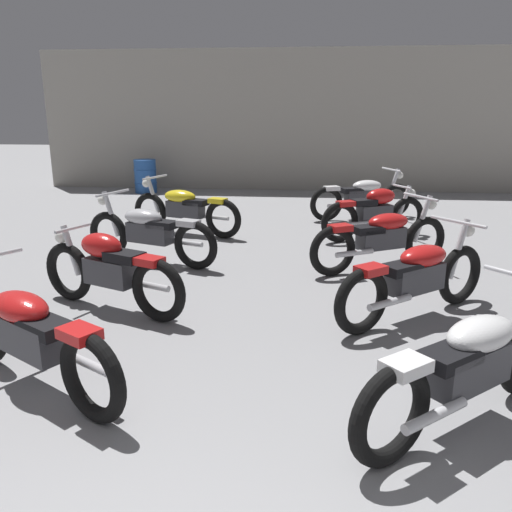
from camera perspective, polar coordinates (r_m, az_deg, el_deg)
The scene contains 11 objects.
back_wall at distance 14.18m, azimuth 3.67°, elevation 14.47°, with size 13.19×0.24×3.60m, color #9E998E.
motorcycle_left_row_1 at distance 4.41m, azimuth -23.43°, elevation -7.79°, with size 1.91×1.22×0.97m.
motorcycle_left_row_2 at distance 5.81m, azimuth -15.66°, elevation -1.42°, with size 1.85×0.89×0.88m.
motorcycle_left_row_3 at distance 7.51m, azimuth -11.57°, elevation 2.64°, with size 2.08×0.95×0.97m.
motorcycle_left_row_4 at distance 9.17m, azimuth -7.77°, elevation 5.17°, with size 2.08×0.96×0.97m.
motorcycle_right_row_1 at distance 3.88m, azimuth 22.27°, elevation -10.87°, with size 1.73×1.48×0.97m.
motorcycle_right_row_2 at distance 5.63m, azimuth 17.04°, elevation -2.13°, with size 1.75×1.46×0.97m.
motorcycle_right_row_3 at distance 7.24m, azimuth 13.56°, elevation 2.04°, with size 1.95×1.18×0.97m.
motorcycle_right_row_4 at distance 8.94m, azimuth 12.84°, elevation 4.70°, with size 1.81×0.98×0.88m.
motorcycle_right_row_5 at distance 10.56m, azimuth 11.51°, elevation 6.40°, with size 2.05×1.01×0.97m.
oil_drum at distance 14.00m, azimuth -11.95°, elevation 8.51°, with size 0.59×0.59×0.85m.
Camera 1 is at (0.56, -0.73, 2.12)m, focal length 36.75 mm.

